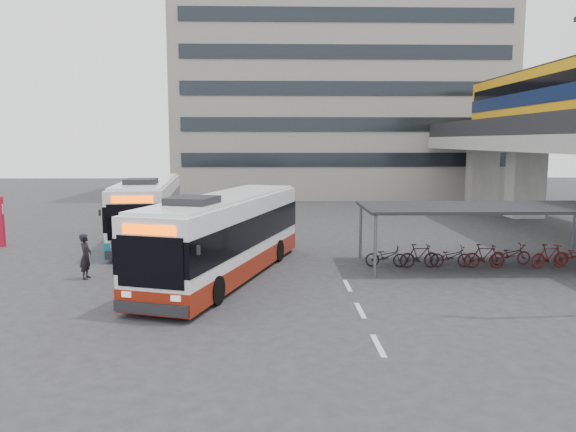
{
  "coord_description": "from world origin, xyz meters",
  "views": [
    {
      "loc": [
        -0.16,
        -19.68,
        5.18
      ],
      "look_at": [
        0.46,
        4.11,
        2.0
      ],
      "focal_mm": 35.0,
      "sensor_mm": 36.0,
      "label": 1
    }
  ],
  "objects": [
    {
      "name": "bus_main",
      "position": [
        -2.0,
        1.5,
        1.56
      ],
      "size": [
        5.74,
        11.57,
        3.36
      ],
      "rotation": [
        0.0,
        0.0,
        -0.3
      ],
      "color": "white",
      "rests_on": "ground"
    },
    {
      "name": "viaduct",
      "position": [
        17.0,
        13.52,
        6.23
      ],
      "size": [
        8.0,
        32.0,
        9.68
      ],
      "color": "gray",
      "rests_on": "ground"
    },
    {
      "name": "ground",
      "position": [
        0.0,
        0.0,
        0.0
      ],
      "size": [
        120.0,
        120.0,
        0.0
      ],
      "primitive_type": "plane",
      "color": "#28282B",
      "rests_on": "ground"
    },
    {
      "name": "bus_teal",
      "position": [
        -6.7,
        9.71,
        1.59
      ],
      "size": [
        3.68,
        11.79,
        3.43
      ],
      "rotation": [
        0.0,
        0.0,
        0.1
      ],
      "color": "white",
      "rests_on": "ground"
    },
    {
      "name": "office_block",
      "position": [
        6.0,
        36.0,
        12.5
      ],
      "size": [
        30.0,
        15.0,
        25.0
      ],
      "primitive_type": "cube",
      "color": "gray",
      "rests_on": "ground"
    },
    {
      "name": "pedestrian",
      "position": [
        -7.27,
        1.3,
        0.86
      ],
      "size": [
        0.42,
        0.63,
        1.73
      ],
      "primitive_type": "imported",
      "rotation": [
        0.0,
        0.0,
        1.57
      ],
      "color": "black",
      "rests_on": "ground"
    },
    {
      "name": "bike_shelter",
      "position": [
        8.5,
        3.0,
        1.36
      ],
      "size": [
        10.0,
        4.0,
        2.54
      ],
      "color": "#595B60",
      "rests_on": "ground"
    },
    {
      "name": "road_markings",
      "position": [
        2.5,
        -3.0,
        0.01
      ],
      "size": [
        0.15,
        7.6,
        0.01
      ],
      "color": "beige",
      "rests_on": "ground"
    }
  ]
}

